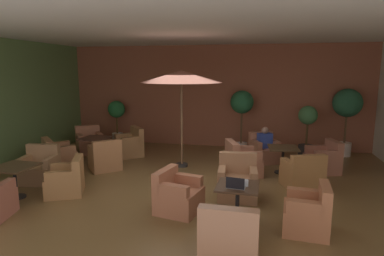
{
  "coord_description": "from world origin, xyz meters",
  "views": [
    {
      "loc": [
        1.64,
        -7.14,
        2.62
      ],
      "look_at": [
        0.0,
        0.41,
        1.25
      ],
      "focal_mm": 30.58,
      "sensor_mm": 36.0,
      "label": 1
    }
  ],
  "objects_px": {
    "cafe_table_mid_center": "(283,153)",
    "patio_umbrella_tall_red": "(181,77)",
    "armchair_front_right_north": "(89,143)",
    "potted_tree_left_corner": "(307,126)",
    "open_laptop": "(236,185)",
    "cafe_table_front_right": "(95,142)",
    "armchair_front_left_south": "(308,214)",
    "cafe_table_rear_right": "(14,172)",
    "cafe_table_front_left": "(238,194)",
    "potted_tree_mid_left": "(242,108)",
    "armchair_front_left_west": "(237,182)",
    "armchair_front_right_west": "(130,145)",
    "armchair_front_left_north": "(178,196)",
    "armchair_front_right_east": "(58,155)",
    "armchair_front_right_south": "(105,158)",
    "armchair_rear_right_south": "(40,169)",
    "iced_drink_cup": "(246,183)",
    "potted_tree_right_corner": "(347,108)",
    "armchair_mid_center_south": "(242,162)",
    "armchair_rear_right_east": "(67,181)",
    "patron_blue_shirt": "(265,139)",
    "armchair_mid_center_north": "(323,160)",
    "potted_tree_mid_right": "(117,116)",
    "armchair_mid_center_west": "(303,174)",
    "armchair_front_left_east": "(230,239)",
    "armchair_mid_center_east": "(264,151)"
  },
  "relations": [
    {
      "from": "cafe_table_mid_center",
      "to": "patio_umbrella_tall_red",
      "type": "xyz_separation_m",
      "value": [
        -2.68,
        0.01,
        1.91
      ]
    },
    {
      "from": "armchair_front_right_north",
      "to": "potted_tree_left_corner",
      "type": "relative_size",
      "value": 0.69
    },
    {
      "from": "open_laptop",
      "to": "cafe_table_front_right",
      "type": "bearing_deg",
      "value": 142.98
    },
    {
      "from": "armchair_front_left_south",
      "to": "cafe_table_rear_right",
      "type": "relative_size",
      "value": 1.01
    },
    {
      "from": "cafe_table_front_left",
      "to": "potted_tree_mid_left",
      "type": "distance_m",
      "value": 5.13
    },
    {
      "from": "armchair_front_left_west",
      "to": "armchair_front_right_west",
      "type": "xyz_separation_m",
      "value": [
        -3.51,
        2.67,
        -0.0
      ]
    },
    {
      "from": "armchair_front_left_north",
      "to": "armchair_front_right_east",
      "type": "relative_size",
      "value": 0.81
    },
    {
      "from": "armchair_front_left_north",
      "to": "open_laptop",
      "type": "xyz_separation_m",
      "value": [
        1.11,
        -0.39,
        0.43
      ]
    },
    {
      "from": "armchair_front_right_south",
      "to": "armchair_rear_right_south",
      "type": "relative_size",
      "value": 1.19
    },
    {
      "from": "iced_drink_cup",
      "to": "open_laptop",
      "type": "relative_size",
      "value": 0.33
    },
    {
      "from": "potted_tree_mid_left",
      "to": "potted_tree_right_corner",
      "type": "distance_m",
      "value": 3.16
    },
    {
      "from": "armchair_front_left_south",
      "to": "armchair_mid_center_south",
      "type": "bearing_deg",
      "value": 114.11
    },
    {
      "from": "armchair_front_right_east",
      "to": "armchair_front_right_south",
      "type": "xyz_separation_m",
      "value": [
        1.42,
        -0.03,
        0.01
      ]
    },
    {
      "from": "armchair_rear_right_east",
      "to": "patron_blue_shirt",
      "type": "xyz_separation_m",
      "value": [
        4.13,
        3.42,
        0.39
      ]
    },
    {
      "from": "armchair_mid_center_north",
      "to": "potted_tree_mid_right",
      "type": "height_order",
      "value": "potted_tree_mid_right"
    },
    {
      "from": "armchair_front_right_east",
      "to": "open_laptop",
      "type": "xyz_separation_m",
      "value": [
        5.08,
        -2.53,
        0.43
      ]
    },
    {
      "from": "armchair_front_left_south",
      "to": "potted_tree_right_corner",
      "type": "distance_m",
      "value": 5.76
    },
    {
      "from": "patio_umbrella_tall_red",
      "to": "armchair_front_right_east",
      "type": "bearing_deg",
      "value": -168.18
    },
    {
      "from": "armchair_front_right_west",
      "to": "cafe_table_rear_right",
      "type": "distance_m",
      "value": 3.81
    },
    {
      "from": "patio_umbrella_tall_red",
      "to": "potted_tree_mid_left",
      "type": "height_order",
      "value": "patio_umbrella_tall_red"
    },
    {
      "from": "cafe_table_front_left",
      "to": "potted_tree_mid_right",
      "type": "bearing_deg",
      "value": 131.58
    },
    {
      "from": "armchair_mid_center_west",
      "to": "potted_tree_mid_left",
      "type": "xyz_separation_m",
      "value": [
        -1.58,
        2.97,
        1.14
      ]
    },
    {
      "from": "armchair_front_left_south",
      "to": "armchair_rear_right_east",
      "type": "bearing_deg",
      "value": 171.99
    },
    {
      "from": "armchair_front_left_north",
      "to": "armchair_rear_right_east",
      "type": "height_order",
      "value": "same"
    },
    {
      "from": "armchair_front_left_east",
      "to": "cafe_table_rear_right",
      "type": "xyz_separation_m",
      "value": [
        -4.57,
        1.33,
        0.23
      ]
    },
    {
      "from": "potted_tree_left_corner",
      "to": "potted_tree_mid_left",
      "type": "distance_m",
      "value": 2.06
    },
    {
      "from": "cafe_table_rear_right",
      "to": "potted_tree_mid_right",
      "type": "height_order",
      "value": "potted_tree_mid_right"
    },
    {
      "from": "armchair_mid_center_north",
      "to": "potted_tree_mid_left",
      "type": "height_order",
      "value": "potted_tree_mid_left"
    },
    {
      "from": "armchair_mid_center_north",
      "to": "armchair_mid_center_east",
      "type": "relative_size",
      "value": 0.97
    },
    {
      "from": "armchair_rear_right_east",
      "to": "open_laptop",
      "type": "distance_m",
      "value": 3.75
    },
    {
      "from": "potted_tree_mid_left",
      "to": "iced_drink_cup",
      "type": "bearing_deg",
      "value": -85.25
    },
    {
      "from": "armchair_front_right_south",
      "to": "iced_drink_cup",
      "type": "distance_m",
      "value": 4.52
    },
    {
      "from": "potted_tree_left_corner",
      "to": "iced_drink_cup",
      "type": "relative_size",
      "value": 14.26
    },
    {
      "from": "armchair_mid_center_south",
      "to": "armchair_rear_right_south",
      "type": "relative_size",
      "value": 1.15
    },
    {
      "from": "open_laptop",
      "to": "armchair_front_right_west",
      "type": "bearing_deg",
      "value": 131.96
    },
    {
      "from": "armchair_front_left_east",
      "to": "potted_tree_left_corner",
      "type": "bearing_deg",
      "value": 74.16
    },
    {
      "from": "armchair_front_right_north",
      "to": "potted_tree_right_corner",
      "type": "distance_m",
      "value": 8.11
    },
    {
      "from": "potted_tree_mid_right",
      "to": "armchair_front_right_west",
      "type": "bearing_deg",
      "value": -53.2
    },
    {
      "from": "armchair_rear_right_east",
      "to": "potted_tree_mid_right",
      "type": "xyz_separation_m",
      "value": [
        -1.02,
        4.7,
        0.74
      ]
    },
    {
      "from": "cafe_table_mid_center",
      "to": "armchair_front_left_west",
      "type": "bearing_deg",
      "value": -117.94
    },
    {
      "from": "armchair_front_left_south",
      "to": "open_laptop",
      "type": "xyz_separation_m",
      "value": [
        -1.18,
        -0.05,
        0.42
      ]
    },
    {
      "from": "armchair_rear_right_east",
      "to": "armchair_mid_center_south",
      "type": "bearing_deg",
      "value": 30.53
    },
    {
      "from": "cafe_table_front_right",
      "to": "armchair_rear_right_east",
      "type": "xyz_separation_m",
      "value": [
        0.71,
        -2.55,
        -0.25
      ]
    },
    {
      "from": "potted_tree_mid_left",
      "to": "cafe_table_front_left",
      "type": "bearing_deg",
      "value": -86.82
    },
    {
      "from": "armchair_front_left_west",
      "to": "cafe_table_front_right",
      "type": "height_order",
      "value": "armchair_front_left_west"
    },
    {
      "from": "armchair_mid_center_south",
      "to": "patron_blue_shirt",
      "type": "distance_m",
      "value": 1.47
    },
    {
      "from": "armchair_front_right_west",
      "to": "potted_tree_mid_left",
      "type": "distance_m",
      "value": 3.71
    },
    {
      "from": "armchair_front_left_north",
      "to": "iced_drink_cup",
      "type": "distance_m",
      "value": 1.37
    },
    {
      "from": "armchair_front_left_north",
      "to": "armchair_mid_center_west",
      "type": "distance_m",
      "value": 3.05
    },
    {
      "from": "potted_tree_left_corner",
      "to": "cafe_table_front_left",
      "type": "bearing_deg",
      "value": -109.23
    }
  ]
}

